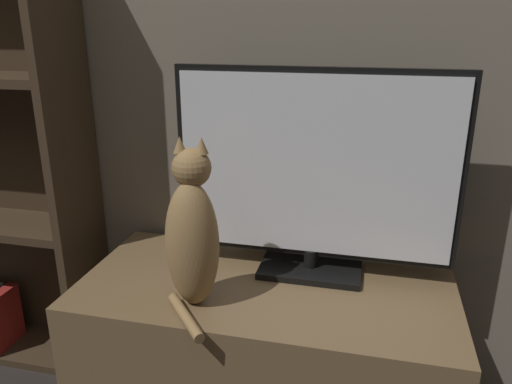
% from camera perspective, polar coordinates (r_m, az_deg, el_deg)
% --- Properties ---
extents(wall_back, '(4.80, 0.05, 2.60)m').
position_cam_1_polar(wall_back, '(1.66, 3.81, 19.89)').
color(wall_back, '#756B5B').
rests_on(wall_back, ground_plane).
extents(tv_stand, '(1.14, 0.56, 0.51)m').
position_cam_1_polar(tv_stand, '(1.69, 1.03, -18.06)').
color(tv_stand, brown).
rests_on(tv_stand, ground_plane).
extents(tv, '(0.86, 0.19, 0.64)m').
position_cam_1_polar(tv, '(1.51, 6.68, 2.04)').
color(tv, black).
rests_on(tv, tv_stand).
extents(cat, '(0.17, 0.27, 0.48)m').
position_cam_1_polar(cat, '(1.38, -7.27, -4.90)').
color(cat, '#997547').
rests_on(cat, tv_stand).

